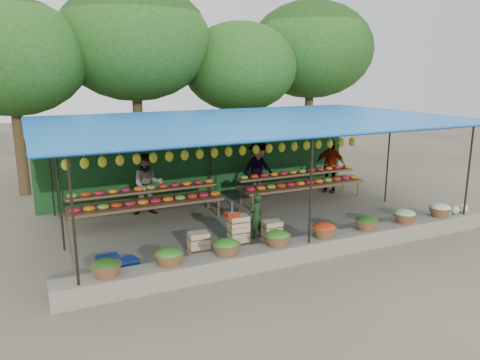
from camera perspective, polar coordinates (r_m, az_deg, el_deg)
name	(u,v)px	position (r m, az deg, el deg)	size (l,w,h in m)	color
ground	(250,222)	(12.89, 1.18, -5.14)	(60.00, 60.00, 0.00)	brown
stone_curb	(305,249)	(10.59, 7.91, -8.33)	(10.60, 0.55, 0.40)	#6D6757
stall_canopy	(249,125)	(12.38, 1.08, 6.76)	(10.80, 6.60, 2.82)	black
produce_baskets	(302,234)	(10.41, 7.51, -6.57)	(8.98, 0.58, 0.34)	brown
netting_backdrop	(207,158)	(15.38, -4.04, 2.67)	(10.60, 0.06, 2.50)	#1A4A21
tree_row	(189,52)	(18.05, -6.21, 15.22)	(16.51, 5.50, 7.12)	#322512
fruit_table_left	(147,199)	(13.12, -11.29, -2.31)	(4.21, 0.95, 0.93)	#4A341D
fruit_table_right	(301,181)	(15.06, 7.46, -0.14)	(4.21, 0.95, 0.93)	#4A341D
crate_counter	(237,235)	(11.03, -0.31, -6.67)	(2.37, 0.36, 0.77)	tan
weighing_scale	(232,213)	(10.80, -0.98, -4.06)	(0.34, 0.34, 0.36)	#B6260E
vendor_seated	(256,216)	(11.56, 2.00, -4.40)	(0.41, 0.27, 1.13)	#163217
customer_left	(148,184)	(13.59, -11.18, -0.54)	(0.86, 0.67, 1.77)	slate
customer_mid	(258,169)	(15.27, 2.25, 1.36)	(1.19, 0.68, 1.84)	slate
customer_right	(330,166)	(16.14, 10.91, 1.72)	(1.06, 0.44, 1.81)	slate
blue_crate_front	(126,265)	(10.10, -13.69, -10.09)	(0.45, 0.33, 0.27)	navy
blue_crate_back	(108,262)	(10.33, -15.82, -9.65)	(0.47, 0.34, 0.28)	navy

